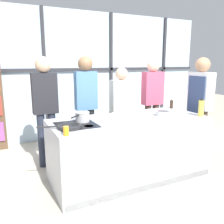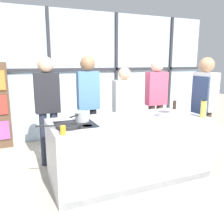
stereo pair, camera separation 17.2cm
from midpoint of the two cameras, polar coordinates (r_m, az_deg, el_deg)
ground_plane at (r=3.74m, az=5.52°, el=-15.10°), size 18.00×18.00×0.00m
back_window_wall at (r=5.47m, az=-5.72°, el=8.79°), size 6.40×0.10×2.80m
demo_island at (r=3.56m, az=5.65°, el=-8.68°), size 2.29×0.98×0.90m
chef at (r=4.39m, az=22.24°, el=2.17°), size 0.25×0.43×1.78m
spectator_far_left at (r=3.94m, az=-14.05°, el=2.10°), size 0.39×0.25×1.78m
spectator_center_left at (r=4.09m, az=-4.52°, el=3.07°), size 0.37×0.25×1.80m
spectator_center_right at (r=4.37m, az=4.08°, el=1.59°), size 0.41×0.22×1.60m
spectator_far_right at (r=4.70m, az=11.60°, el=3.43°), size 0.41×0.25×1.76m
frying_pan at (r=2.98m, az=-9.05°, el=-3.33°), size 0.54×0.30×0.04m
saucepan at (r=3.27m, az=-5.76°, el=-1.03°), size 0.31×0.28×0.13m
white_plate at (r=3.84m, az=11.53°, el=-0.25°), size 0.23×0.23×0.01m
mixing_bowl at (r=3.65m, az=13.76°, el=-0.45°), size 0.22×0.22×0.07m
oil_bottle at (r=3.77m, az=22.37°, el=0.68°), size 0.08×0.08×0.27m
pepper_grinder at (r=4.29m, az=15.95°, el=1.75°), size 0.06×0.06×0.18m
juice_glass_near at (r=2.70m, az=-9.94°, el=-4.34°), size 0.06×0.06×0.10m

